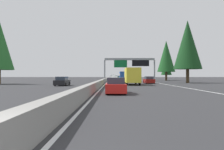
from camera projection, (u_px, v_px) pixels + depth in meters
name	position (u px, v px, depth m)	size (l,w,h in m)	color
ground_plane	(107.00, 81.00, 62.54)	(320.00, 320.00, 0.00)	#2D2D30
median_barrier	(108.00, 79.00, 82.55)	(180.00, 0.56, 0.90)	gray
shoulder_stripe_right	(141.00, 80.00, 72.49)	(160.00, 0.16, 0.01)	silver
shoulder_stripe_median	(109.00, 80.00, 72.54)	(160.00, 0.16, 0.01)	silver
sign_gantry_overhead	(130.00, 63.00, 51.62)	(0.50, 12.68, 5.95)	gray
sedan_mid_right	(116.00, 86.00, 19.28)	(4.40, 1.80, 1.47)	red
sedan_far_left	(149.00, 80.00, 43.17)	(4.40, 1.80, 1.47)	maroon
pickup_near_center	(114.00, 78.00, 55.25)	(5.60, 2.00, 1.86)	white
minivan_mid_left	(113.00, 77.00, 89.90)	(5.00, 1.95, 1.69)	white
box_truck_far_right	(132.00, 76.00, 37.57)	(8.50, 2.40, 2.95)	gold
sedan_far_center	(119.00, 77.00, 121.74)	(4.40, 1.80, 1.47)	#2D6B38
bus_distant_b	(123.00, 75.00, 81.32)	(11.50, 2.55, 3.10)	#1E4793
oncoming_near	(62.00, 81.00, 34.06)	(4.40, 1.80, 1.47)	black
conifer_right_near	(188.00, 45.00, 47.02)	(6.20, 6.20, 14.09)	#4C3823
conifer_right_mid	(166.00, 66.00, 72.45)	(3.65, 3.65, 8.30)	#4C3823
conifer_right_far	(166.00, 56.00, 67.60)	(5.68, 5.68, 12.91)	#4C3823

